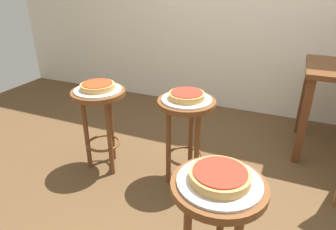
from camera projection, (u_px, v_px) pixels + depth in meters
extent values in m
plane|color=brown|center=(192.00, 192.00, 2.14)|extent=(6.00, 6.00, 0.00)
cylinder|color=brown|center=(219.00, 186.00, 1.20)|extent=(0.39, 0.39, 0.03)
cylinder|color=brown|center=(220.00, 226.00, 1.44)|extent=(0.04, 0.04, 0.62)
cylinder|color=silver|center=(219.00, 182.00, 1.19)|extent=(0.34, 0.34, 0.01)
cylinder|color=tan|center=(220.00, 176.00, 1.18)|extent=(0.25, 0.25, 0.04)
cylinder|color=red|center=(220.00, 172.00, 1.17)|extent=(0.22, 0.22, 0.01)
cylinder|color=brown|center=(98.00, 93.00, 2.16)|extent=(0.39, 0.39, 0.03)
cylinder|color=brown|center=(111.00, 126.00, 2.40)|extent=(0.04, 0.04, 0.62)
cylinder|color=brown|center=(86.00, 133.00, 2.29)|extent=(0.04, 0.04, 0.62)
cylinder|color=brown|center=(110.00, 139.00, 2.21)|extent=(0.04, 0.04, 0.62)
torus|color=brown|center=(104.00, 143.00, 2.34)|extent=(0.26, 0.26, 0.02)
cylinder|color=silver|center=(98.00, 90.00, 2.15)|extent=(0.34, 0.34, 0.01)
cylinder|color=tan|center=(98.00, 86.00, 2.14)|extent=(0.25, 0.25, 0.04)
cylinder|color=red|center=(97.00, 83.00, 2.13)|extent=(0.22, 0.22, 0.01)
cylinder|color=brown|center=(187.00, 103.00, 2.00)|extent=(0.39, 0.39, 0.03)
cylinder|color=brown|center=(191.00, 137.00, 2.24)|extent=(0.04, 0.04, 0.62)
cylinder|color=brown|center=(168.00, 146.00, 2.12)|extent=(0.04, 0.04, 0.62)
cylinder|color=brown|center=(197.00, 152.00, 2.05)|extent=(0.04, 0.04, 0.62)
torus|color=brown|center=(185.00, 156.00, 2.17)|extent=(0.26, 0.26, 0.02)
cylinder|color=silver|center=(187.00, 99.00, 1.99)|extent=(0.34, 0.34, 0.01)
cylinder|color=tan|center=(187.00, 96.00, 1.97)|extent=(0.24, 0.24, 0.04)
cylinder|color=red|center=(187.00, 92.00, 1.96)|extent=(0.21, 0.21, 0.01)
cube|color=#5B3319|center=(303.00, 122.00, 2.34)|extent=(0.06, 0.06, 0.73)
cube|color=#5B3319|center=(304.00, 98.00, 2.82)|extent=(0.06, 0.06, 0.73)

